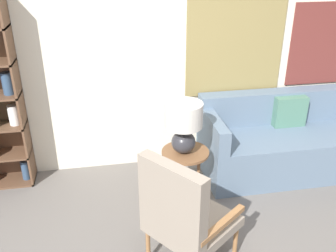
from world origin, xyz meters
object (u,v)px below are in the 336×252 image
at_px(side_table, 185,157).
at_px(table_lamp, 184,123).
at_px(couch, 290,142).
at_px(armchair, 182,213).

distance_m(side_table, table_lamp, 0.38).
bearing_deg(couch, side_table, -164.44).
height_order(armchair, table_lamp, table_lamp).
bearing_deg(armchair, table_lamp, 77.08).
height_order(armchair, couch, armchair).
relative_size(couch, side_table, 3.70).
bearing_deg(couch, armchair, -140.44).
relative_size(armchair, table_lamp, 2.00).
xyz_separation_m(couch, table_lamp, (-1.31, -0.37, 0.52)).
xyz_separation_m(armchair, table_lamp, (0.20, 0.88, 0.30)).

